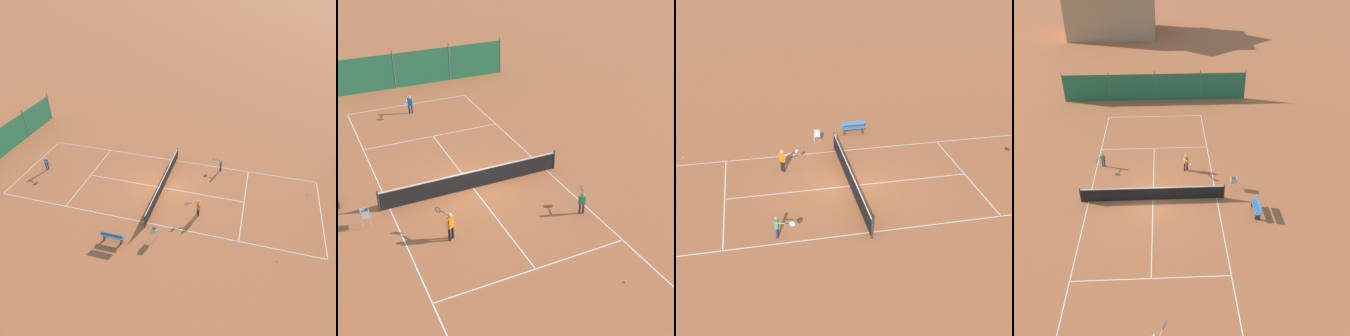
# 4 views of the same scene
# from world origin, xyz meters

# --- Properties ---
(ground_plane) EXTENTS (600.00, 600.00, 0.00)m
(ground_plane) POSITION_xyz_m (0.00, 0.00, 0.00)
(ground_plane) COLOR #B25B33
(court_line_markings) EXTENTS (8.25, 23.85, 0.01)m
(court_line_markings) POSITION_xyz_m (0.00, 0.00, 0.00)
(court_line_markings) COLOR white
(court_line_markings) RESTS_ON ground
(tennis_net) EXTENTS (9.18, 0.08, 1.06)m
(tennis_net) POSITION_xyz_m (0.00, 0.00, 0.50)
(tennis_net) COLOR #2D2D2D
(tennis_net) RESTS_ON ground
(player_near_baseline) EXTENTS (0.58, 0.89, 1.09)m
(player_near_baseline) POSITION_xyz_m (-3.64, 3.99, 0.64)
(player_near_baseline) COLOR #23284C
(player_near_baseline) RESTS_ON ground
(player_far_service) EXTENTS (0.53, 1.09, 1.30)m
(player_far_service) POSITION_xyz_m (2.31, 3.25, 0.76)
(player_far_service) COLOR black
(player_far_service) RESTS_ON ground
(player_far_baseline) EXTENTS (0.71, 0.94, 1.23)m
(player_far_baseline) POSITION_xyz_m (0.28, -10.32, 0.72)
(player_far_baseline) COLOR #23284C
(player_far_baseline) RESTS_ON ground
(tennis_ball_mid_court) EXTENTS (0.07, 0.07, 0.07)m
(tennis_ball_mid_court) POSITION_xyz_m (5.08, 8.85, 0.03)
(tennis_ball_mid_court) COLOR #CCE033
(tennis_ball_mid_court) RESTS_ON ground
(tennis_ball_service_box) EXTENTS (0.07, 0.07, 0.07)m
(tennis_ball_service_box) POSITION_xyz_m (-2.66, 8.44, 0.03)
(tennis_ball_service_box) COLOR #CCE033
(tennis_ball_service_box) RESTS_ON ground
(tennis_ball_alley_left) EXTENTS (0.07, 0.07, 0.07)m
(tennis_ball_alley_left) POSITION_xyz_m (-2.25, 11.05, 0.03)
(tennis_ball_alley_left) COLOR #CCE033
(tennis_ball_alley_left) RESTS_ON ground
(ball_hopper) EXTENTS (0.36, 0.36, 0.89)m
(ball_hopper) POSITION_xyz_m (5.29, 0.92, 0.66)
(ball_hopper) COLOR #B7B7BC
(ball_hopper) RESTS_ON ground
(courtside_bench) EXTENTS (0.36, 1.50, 0.84)m
(courtside_bench) POSITION_xyz_m (6.34, -1.58, 0.45)
(courtside_bench) COLOR #336699
(courtside_bench) RESTS_ON ground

